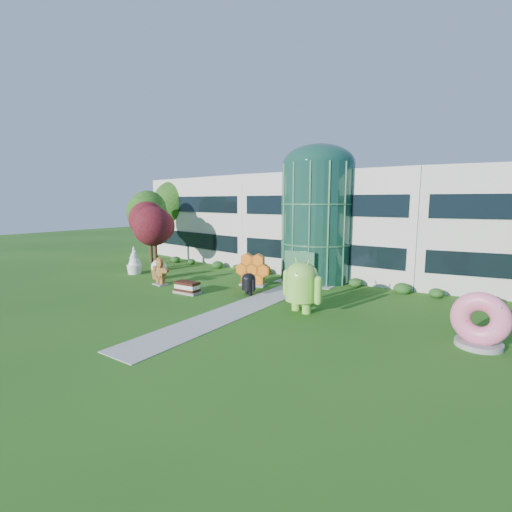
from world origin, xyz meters
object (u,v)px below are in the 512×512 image
Objects in this scene: donut at (481,319)px; gingerbread at (160,271)px; android_green at (302,283)px; android_black at (249,282)px.

gingerbread is at bearing -176.97° from donut.
donut is (9.45, -0.18, -0.49)m from android_green.
donut is 1.09× the size of gingerbread.
android_black is at bearing 176.87° from donut.
gingerbread reaches higher than android_black.
gingerbread is (-22.35, 0.24, -0.20)m from donut.
android_black is 7.94m from gingerbread.
gingerbread is (-7.80, -1.49, 0.19)m from android_black.
gingerbread is (-12.90, 0.05, -0.70)m from android_green.
android_black is (-5.11, 1.54, -0.89)m from android_green.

